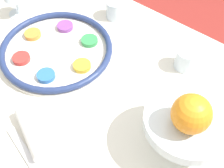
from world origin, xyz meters
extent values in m
cube|color=silver|center=(0.00, 0.00, 0.36)|extent=(1.18, 0.90, 0.73)
cylinder|color=silver|center=(-0.17, 0.08, 0.73)|extent=(0.36, 0.36, 0.01)
torus|color=navy|center=(-0.17, 0.08, 0.75)|extent=(0.36, 0.36, 0.02)
cylinder|color=gold|center=(-0.06, 0.08, 0.74)|extent=(0.05, 0.05, 0.01)
cylinder|color=#33934C|center=(-0.12, 0.17, 0.74)|extent=(0.05, 0.05, 0.01)
cylinder|color=#844299|center=(-0.23, 0.17, 0.74)|extent=(0.05, 0.05, 0.01)
cylinder|color=orange|center=(-0.28, 0.08, 0.74)|extent=(0.05, 0.05, 0.01)
cylinder|color=red|center=(-0.23, -0.02, 0.74)|extent=(0.05, 0.05, 0.01)
cylinder|color=#2D6BB7|center=(-0.12, -0.02, 0.74)|extent=(0.05, 0.05, 0.01)
cylinder|color=silver|center=(-0.42, 0.13, 0.73)|extent=(0.07, 0.07, 0.00)
cylinder|color=silver|center=(-0.42, 0.13, 0.76)|extent=(0.01, 0.01, 0.06)
cylinder|color=silver|center=(0.31, 0.05, 0.73)|extent=(0.11, 0.11, 0.01)
cylinder|color=silver|center=(0.31, 0.05, 0.77)|extent=(0.03, 0.03, 0.08)
cylinder|color=silver|center=(0.31, 0.05, 0.83)|extent=(0.21, 0.21, 0.03)
sphere|color=orange|center=(0.31, 0.03, 0.89)|extent=(0.09, 0.09, 0.09)
cylinder|color=white|center=(0.00, -0.18, 0.75)|extent=(0.16, 0.10, 0.04)
cylinder|color=silver|center=(0.17, 0.29, 0.76)|extent=(0.07, 0.07, 0.06)
cylinder|color=silver|center=(-0.14, 0.34, 0.76)|extent=(0.07, 0.07, 0.06)
cube|color=silver|center=(0.01, -0.22, 0.73)|extent=(0.16, 0.06, 0.01)
camera|label=1|loc=(0.41, -0.36, 1.44)|focal=50.00mm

